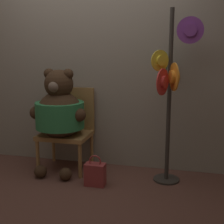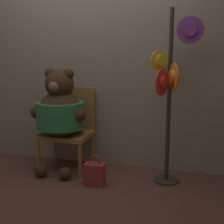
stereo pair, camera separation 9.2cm
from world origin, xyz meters
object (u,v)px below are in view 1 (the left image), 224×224
object	(u,v)px
hat_display_rack	(170,88)
teddy_bear	(60,112)
handbag_on_ground	(95,174)
chair	(68,126)

from	to	relation	value
hat_display_rack	teddy_bear	bearing A→B (deg)	179.43
handbag_on_ground	chair	bearing A→B (deg)	136.54
teddy_bear	handbag_on_ground	xyz separation A→B (m)	(0.50, -0.28, -0.58)
teddy_bear	handbag_on_ground	world-z (taller)	teddy_bear
hat_display_rack	chair	bearing A→B (deg)	171.42
chair	handbag_on_ground	distance (m)	0.75
hat_display_rack	handbag_on_ground	distance (m)	1.17
hat_display_rack	handbag_on_ground	world-z (taller)	hat_display_rack
chair	handbag_on_ground	bearing A→B (deg)	-43.46
hat_display_rack	handbag_on_ground	size ratio (longest dim) A/B	5.47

